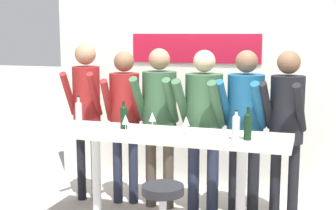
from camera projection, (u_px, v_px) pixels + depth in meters
name	position (u px, v px, depth m)	size (l,w,h in m)	color
back_wall	(203.00, 85.00, 5.92)	(3.99, 0.12, 2.60)	silver
tasting_table	(165.00, 148.00, 4.51)	(2.39, 0.62, 1.01)	silver
person_far_left	(86.00, 103.00, 5.36)	(0.43, 0.58, 1.84)	black
person_left	(124.00, 110.00, 5.28)	(0.47, 0.59, 1.76)	#23283D
person_center_left	(159.00, 111.00, 5.14)	(0.45, 0.56, 1.79)	#473D33
person_center	(203.00, 115.00, 4.96)	(0.51, 0.61, 1.78)	#23283D
person_center_right	(245.00, 116.00, 4.87)	(0.51, 0.61, 1.78)	black
person_right	(286.00, 117.00, 4.70)	(0.47, 0.59, 1.78)	black
wine_bottle_0	(79.00, 113.00, 4.73)	(0.07, 0.07, 0.32)	#B7BCC1
wine_bottle_1	(124.00, 116.00, 4.63)	(0.07, 0.07, 0.28)	black
wine_bottle_2	(236.00, 126.00, 4.14)	(0.07, 0.07, 0.27)	#B7BCC1
wine_bottle_3	(248.00, 125.00, 4.14)	(0.07, 0.07, 0.30)	black
wine_glass_0	(125.00, 120.00, 4.43)	(0.07, 0.07, 0.18)	silver
wine_glass_1	(186.00, 122.00, 4.35)	(0.07, 0.07, 0.18)	silver
wine_glass_2	(152.00, 117.00, 4.58)	(0.07, 0.07, 0.18)	silver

